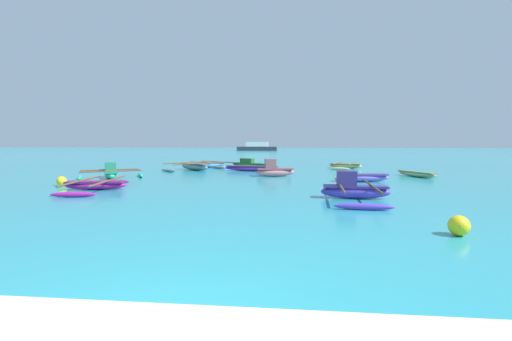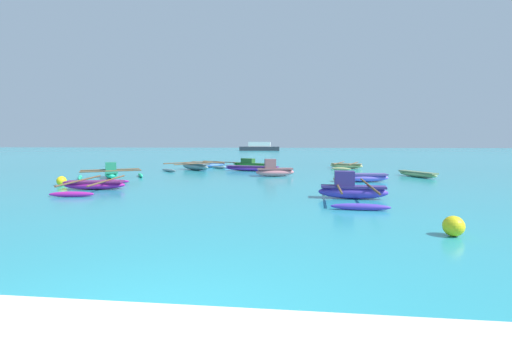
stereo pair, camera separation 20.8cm
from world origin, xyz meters
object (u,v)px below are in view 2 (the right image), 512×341
Objects in this scene: moored_boat_1 at (346,166)px; distant_ferry at (260,147)px; moored_boat_10 at (352,190)px; mooring_buoy_0 at (454,226)px; moored_boat_6 at (252,168)px; mooring_buoy_1 at (62,181)px; moored_boat_0 at (274,170)px; moored_boat_5 at (252,164)px; moored_boat_9 at (213,164)px; moored_boat_7 at (111,173)px; moored_boat_2 at (95,185)px; moored_boat_3 at (195,166)px; moored_boat_4 at (417,174)px; moored_boat_8 at (362,177)px.

distant_ferry is (-11.92, 53.90, 0.63)m from moored_boat_1.
mooring_buoy_0 is (1.32, -4.66, -0.10)m from moored_boat_10.
moored_boat_6 is 11.62m from mooring_buoy_1.
moored_boat_0 reaches higher than moored_boat_5.
moored_boat_1 reaches higher than moored_boat_9.
moored_boat_2 is at bearing -9.39° from moored_boat_7.
mooring_buoy_0 is at bearing -26.79° from mooring_buoy_1.
distant_ferry reaches higher than moored_boat_6.
distant_ferry is at bearing 87.76° from mooring_buoy_1.
moored_boat_5 reaches higher than moored_boat_3.
moored_boat_3 is at bearing -158.51° from moored_boat_9.
moored_boat_4 is 0.71× the size of moored_boat_7.
moored_boat_2 is at bearing -150.78° from moored_boat_0.
moored_boat_4 is at bearing 26.68° from moored_boat_3.
moored_boat_5 is at bearing 112.97° from moored_boat_7.
moored_boat_10 is 68.88m from distant_ferry.
mooring_buoy_1 is at bearing -167.13° from moored_boat_9.
moored_boat_6 is at bearing 51.64° from moored_boat_2.
moored_boat_5 is (-10.28, 6.85, 0.06)m from moored_boat_4.
moored_boat_3 is 10.35× the size of mooring_buoy_0.
moored_boat_2 is at bearing -92.55° from moored_boat_4.
moored_boat_10 is (5.30, -14.91, 0.08)m from moored_boat_5.
moored_boat_6 is 9.22× the size of mooring_buoy_0.
mooring_buoy_1 is at bearing 145.44° from moored_boat_2.
mooring_buoy_0 is 73.69m from distant_ferry.
moored_boat_9 is (3.64, 8.89, -0.08)m from moored_boat_7.
moored_boat_4 is 13.23m from mooring_buoy_0.
mooring_buoy_0 reaches higher than moored_boat_8.
moored_boat_5 is at bearing -52.69° from moored_boat_9.
moored_boat_1 is 17.85m from moored_boat_2.
moored_boat_3 is 1.20× the size of moored_boat_5.
distant_ferry is (-6.83, 60.62, 0.48)m from moored_boat_0.
moored_boat_0 reaches higher than moored_boat_1.
moored_boat_6 is 16.84m from mooring_buoy_0.
moored_boat_2 is at bearing -90.28° from distant_ferry.
moored_boat_2 is at bearing 152.96° from mooring_buoy_0.
moored_boat_5 reaches higher than moored_boat_9.
moored_boat_4 is 0.59× the size of moored_boat_10.
moored_boat_2 is (-12.25, -12.99, -0.01)m from moored_boat_1.
distant_ferry is (-14.94, 60.10, 0.66)m from moored_boat_4.
mooring_buoy_1 is (-7.24, -12.57, -0.02)m from moored_boat_5.
moored_boat_5 is at bearing 108.70° from mooring_buoy_0.
moored_boat_10 is 10.34× the size of mooring_buoy_1.
moored_boat_5 is 14.51m from mooring_buoy_1.
moored_boat_9 reaches higher than moored_boat_4.
moored_boat_5 reaches higher than moored_boat_1.
moored_boat_2 is at bearing -80.08° from moored_boat_5.
moored_boat_4 is at bearing -44.75° from moored_boat_1.
moored_boat_7 is at bearing 158.19° from moored_boat_10.
moored_boat_7 reaches higher than moored_boat_6.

